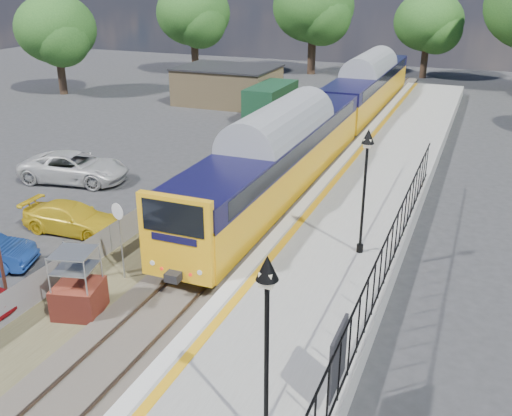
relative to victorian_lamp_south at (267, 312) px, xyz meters
The scene contains 15 objects.
ground 8.05m from the victorian_lamp_south, 143.97° to the left, with size 120.00×120.00×0.00m, color #2D2D30.
track_bed 15.50m from the victorian_lamp_south, 113.60° to the left, with size 5.90×80.00×0.29m.
platform 12.67m from the victorian_lamp_south, 96.18° to the left, with size 5.00×70.00×0.90m, color gray.
platform_edge 12.92m from the victorian_lamp_south, 105.65° to the left, with size 0.90×70.00×0.01m.
victorian_lamp_south is the anchor object (origin of this frame).
victorian_lamp_north 10.00m from the victorian_lamp_south, 91.15° to the left, with size 0.44×0.44×4.60m.
palisade_fence 6.79m from the victorian_lamp_south, 80.47° to the left, with size 0.12×26.00×2.00m.
wire_fence 19.07m from the victorian_lamp_south, 121.23° to the left, with size 0.06×52.00×1.20m.
outbuilding 38.94m from the victorian_lamp_south, 114.99° to the left, with size 10.80×10.10×3.12m.
tree_line 46.24m from the victorian_lamp_south, 95.09° to the left, with size 56.80×43.80×11.88m.
train 26.98m from the victorian_lamp_south, 101.79° to the left, with size 2.82×40.83×3.51m.
brick_plinth 9.45m from the victorian_lamp_south, 154.07° to the left, with size 1.73×1.73×2.30m.
speed_sign 10.46m from the victorian_lamp_south, 141.53° to the left, with size 0.59×0.20×2.99m.
car_yellow 15.84m from the victorian_lamp_south, 143.88° to the left, with size 1.79×4.39×1.28m, color yellow.
car_white 22.24m from the victorian_lamp_south, 138.95° to the left, with size 2.63×5.70×1.58m, color silver.
Camera 1 is at (8.83, -12.75, 10.27)m, focal length 40.00 mm.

